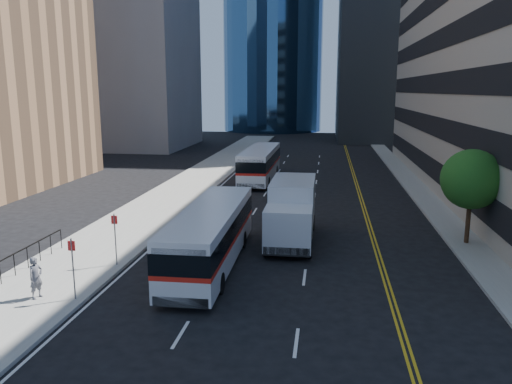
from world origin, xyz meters
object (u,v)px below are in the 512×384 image
bus_front (211,235)px  street_tree (472,179)px  box_truck (292,211)px  pedestrian (36,278)px  bus_rear (260,163)px

bus_front → street_tree: bearing=20.7°
box_truck → pedestrian: box_truck is taller
street_tree → box_truck: size_ratio=0.73×
box_truck → pedestrian: (-9.47, -9.52, -0.76)m
bus_rear → pedestrian: 28.74m
bus_front → bus_rear: bus_rear is taller
pedestrian → bus_rear: bearing=6.8°
pedestrian → bus_front: bearing=-32.5°
bus_rear → pedestrian: size_ratio=6.80×
pedestrian → box_truck: bearing=-27.6°
pedestrian → street_tree: bearing=-44.6°
street_tree → pedestrian: street_tree is taller
bus_front → pedestrian: 7.81m
bus_front → box_truck: 5.71m
box_truck → pedestrian: 13.45m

